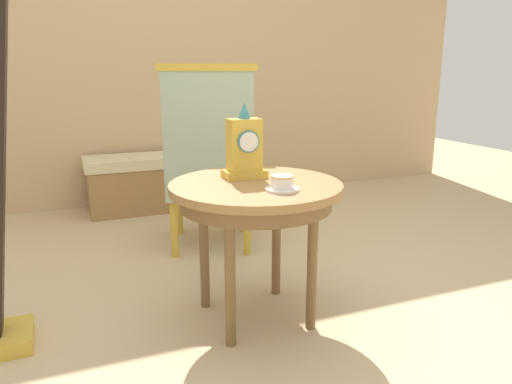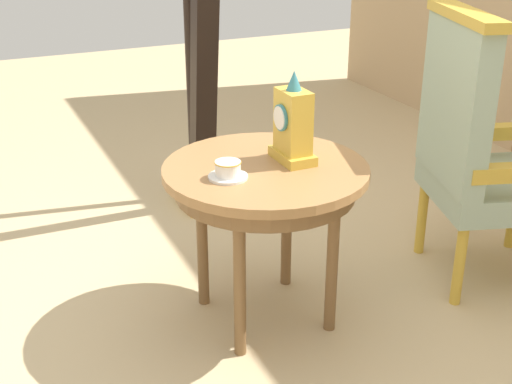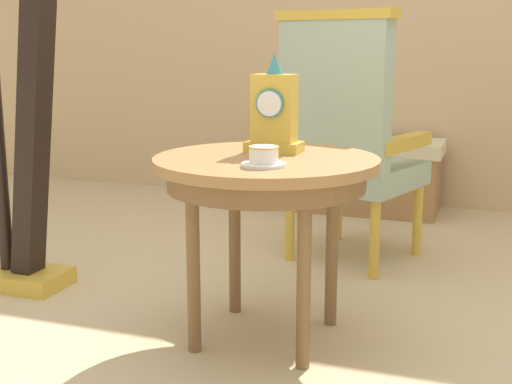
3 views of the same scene
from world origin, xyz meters
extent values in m
plane|color=tan|center=(0.00, 0.00, 0.00)|extent=(10.00, 10.00, 0.00)
cylinder|color=#9E7042|center=(0.02, -0.03, 0.62)|extent=(0.75, 0.75, 0.03)
cylinder|color=brown|center=(0.02, -0.03, 0.57)|extent=(0.66, 0.66, 0.07)
cylinder|color=brown|center=(0.21, 0.16, 0.30)|extent=(0.04, 0.04, 0.60)
cylinder|color=brown|center=(-0.16, 0.16, 0.30)|extent=(0.04, 0.04, 0.60)
cylinder|color=brown|center=(-0.16, -0.21, 0.30)|extent=(0.04, 0.04, 0.60)
cylinder|color=brown|center=(0.21, -0.21, 0.30)|extent=(0.04, 0.04, 0.60)
cylinder|color=white|center=(0.07, -0.19, 0.64)|extent=(0.14, 0.14, 0.01)
cylinder|color=white|center=(0.07, -0.19, 0.67)|extent=(0.09, 0.09, 0.05)
torus|color=gold|center=(0.07, -0.19, 0.69)|extent=(0.09, 0.09, 0.00)
cube|color=gold|center=(0.02, 0.09, 0.65)|extent=(0.19, 0.11, 0.04)
cube|color=gold|center=(0.02, 0.09, 0.79)|extent=(0.14, 0.09, 0.23)
cylinder|color=teal|center=(0.02, 0.04, 0.81)|extent=(0.10, 0.01, 0.10)
cylinder|color=white|center=(0.02, 0.03, 0.81)|extent=(0.08, 0.00, 0.08)
cone|color=teal|center=(0.02, 0.09, 0.94)|extent=(0.06, 0.06, 0.07)
cube|color=#9EB299|center=(0.12, 0.99, 0.41)|extent=(0.65, 0.65, 0.11)
cube|color=#9EB299|center=(0.06, 0.78, 0.78)|extent=(0.52, 0.24, 0.64)
cube|color=gold|center=(0.06, 0.78, 1.12)|extent=(0.56, 0.26, 0.04)
cube|color=gold|center=(0.34, 0.92, 0.57)|extent=(0.21, 0.47, 0.06)
cube|color=gold|center=(-0.09, 1.06, 0.57)|extent=(0.21, 0.47, 0.06)
cylinder|color=gold|center=(0.40, 1.14, 0.18)|extent=(0.04, 0.04, 0.35)
cylinder|color=gold|center=(-0.02, 1.27, 0.18)|extent=(0.04, 0.04, 0.35)
cylinder|color=gold|center=(0.27, 0.72, 0.18)|extent=(0.04, 0.04, 0.35)
cylinder|color=gold|center=(-0.15, 0.85, 0.18)|extent=(0.04, 0.04, 0.35)
cube|color=gold|center=(-1.08, 0.13, 0.04)|extent=(0.32, 0.24, 0.07)
cube|color=black|center=(-0.98, 0.13, 0.85)|extent=(0.28, 0.11, 1.57)
cube|color=beige|center=(-0.07, 1.95, 0.40)|extent=(1.04, 0.40, 0.08)
cube|color=#9E7042|center=(-0.07, 1.95, 0.18)|extent=(1.00, 0.38, 0.36)
camera|label=1|loc=(-0.75, -1.95, 1.12)|focal=34.56mm
camera|label=2|loc=(2.15, -1.04, 1.57)|focal=49.30mm
camera|label=3|loc=(0.76, -2.19, 1.01)|focal=49.09mm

